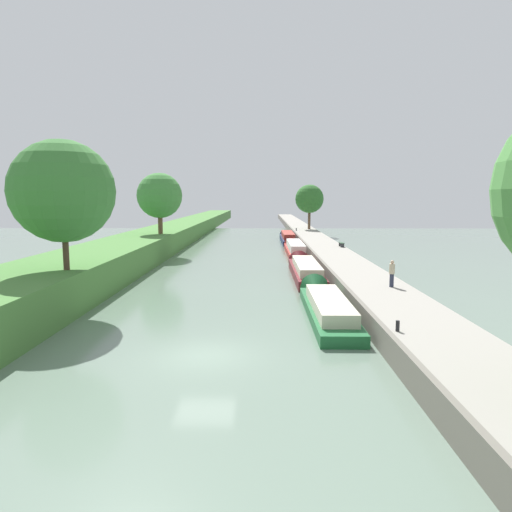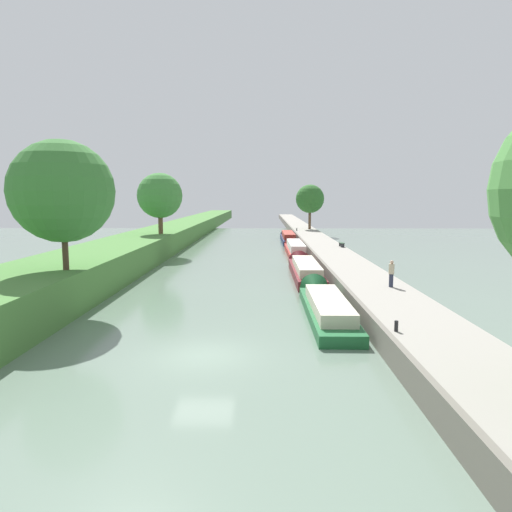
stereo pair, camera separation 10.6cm
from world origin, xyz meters
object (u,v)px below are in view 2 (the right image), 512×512
at_px(narrowboat_red, 295,249).
at_px(mooring_bollard_near, 396,326).
at_px(mooring_bollard_far, 297,230).
at_px(park_bench, 342,244).
at_px(narrowboat_maroon, 305,269).
at_px(narrowboat_navy, 288,238).
at_px(person_walking, 391,273).
at_px(narrowboat_green, 325,304).

height_order(narrowboat_red, mooring_bollard_near, mooring_bollard_near).
distance_m(mooring_bollard_far, park_bench, 24.56).
bearing_deg(narrowboat_red, narrowboat_maroon, -90.79).
xyz_separation_m(narrowboat_red, mooring_bollard_near, (1.77, -35.42, 0.74)).
bearing_deg(narrowboat_navy, mooring_bollard_near, -87.93).
bearing_deg(mooring_bollard_near, narrowboat_navy, 92.07).
distance_m(narrowboat_red, mooring_bollard_near, 35.48).
distance_m(narrowboat_maroon, narrowboat_red, 15.34).
xyz_separation_m(narrowboat_maroon, person_walking, (4.38, -10.57, 1.43)).
distance_m(narrowboat_maroon, mooring_bollard_near, 20.20).
height_order(narrowboat_maroon, mooring_bollard_far, mooring_bollard_far).
bearing_deg(person_walking, narrowboat_navy, 95.89).
xyz_separation_m(narrowboat_navy, mooring_bollard_far, (1.82, 6.75, 0.73)).
xyz_separation_m(mooring_bollard_near, mooring_bollard_far, (0.00, 57.08, 0.00)).
xyz_separation_m(narrowboat_maroon, narrowboat_red, (0.21, 15.34, 0.03)).
relative_size(narrowboat_maroon, park_bench, 9.03).
bearing_deg(park_bench, mooring_bollard_near, -95.69).
distance_m(mooring_bollard_near, park_bench, 32.90).
bearing_deg(narrowboat_navy, park_bench, -73.89).
distance_m(narrowboat_navy, person_walking, 41.05).
xyz_separation_m(narrowboat_maroon, mooring_bollard_near, (1.98, -20.09, 0.78)).
relative_size(mooring_bollard_near, park_bench, 0.30).
relative_size(person_walking, mooring_bollard_far, 3.69).
relative_size(narrowboat_green, mooring_bollard_far, 27.11).
distance_m(narrowboat_red, person_walking, 26.27).
bearing_deg(narrowboat_maroon, narrowboat_green, -89.90).
bearing_deg(mooring_bollard_far, park_bench, -82.36).
relative_size(narrowboat_green, park_bench, 8.13).
relative_size(narrowboat_green, mooring_bollard_near, 27.11).
bearing_deg(narrowboat_green, mooring_bollard_near, -75.25).
distance_m(narrowboat_green, person_walking, 5.05).
xyz_separation_m(narrowboat_red, park_bench, (5.03, -2.69, 0.87)).
relative_size(narrowboat_green, person_walking, 7.35).
bearing_deg(narrowboat_navy, mooring_bollard_far, 74.93).
xyz_separation_m(narrowboat_green, narrowboat_maroon, (-0.02, 12.65, 0.08)).
xyz_separation_m(mooring_bollard_far, park_bench, (3.26, -24.34, 0.12)).
bearing_deg(narrowboat_red, person_walking, -80.87).
bearing_deg(mooring_bollard_near, mooring_bollard_far, 90.00).
height_order(narrowboat_red, person_walking, person_walking).
bearing_deg(narrowboat_green, park_bench, 78.34).
bearing_deg(mooring_bollard_far, narrowboat_green, -92.26).
height_order(person_walking, mooring_bollard_near, person_walking).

